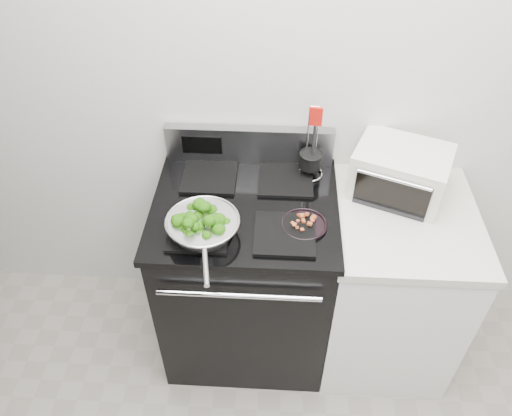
# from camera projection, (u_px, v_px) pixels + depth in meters

# --- Properties ---
(back_wall) EXTENTS (4.00, 0.02, 2.70)m
(back_wall) POSITION_uv_depth(u_px,v_px,m) (321.00, 81.00, 2.07)
(back_wall) COLOR silver
(back_wall) RESTS_ON ground
(gas_range) EXTENTS (0.79, 0.69, 1.13)m
(gas_range) POSITION_uv_depth(u_px,v_px,m) (246.00, 274.00, 2.42)
(gas_range) COLOR black
(gas_range) RESTS_ON floor
(counter) EXTENTS (0.62, 0.68, 0.92)m
(counter) POSITION_uv_depth(u_px,v_px,m) (388.00, 285.00, 2.41)
(counter) COLOR white
(counter) RESTS_ON floor
(skillet) EXTENTS (0.29, 0.46, 0.06)m
(skillet) POSITION_uv_depth(u_px,v_px,m) (203.00, 226.00, 1.94)
(skillet) COLOR silver
(skillet) RESTS_ON gas_range
(broccoli_pile) EXTENTS (0.23, 0.23, 0.08)m
(broccoli_pile) POSITION_uv_depth(u_px,v_px,m) (203.00, 222.00, 1.93)
(broccoli_pile) COLOR #103304
(broccoli_pile) RESTS_ON skillet
(bacon_plate) EXTENTS (0.19, 0.19, 0.04)m
(bacon_plate) POSITION_uv_depth(u_px,v_px,m) (304.00, 223.00, 2.00)
(bacon_plate) COLOR black
(bacon_plate) RESTS_ON gas_range
(utensil_holder) EXTENTS (0.12, 0.12, 0.36)m
(utensil_holder) POSITION_uv_depth(u_px,v_px,m) (310.00, 163.00, 2.21)
(utensil_holder) COLOR silver
(utensil_holder) RESTS_ON gas_range
(toaster_oven) EXTENTS (0.46, 0.41, 0.22)m
(toaster_oven) POSITION_uv_depth(u_px,v_px,m) (400.00, 172.00, 2.14)
(toaster_oven) COLOR silver
(toaster_oven) RESTS_ON counter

